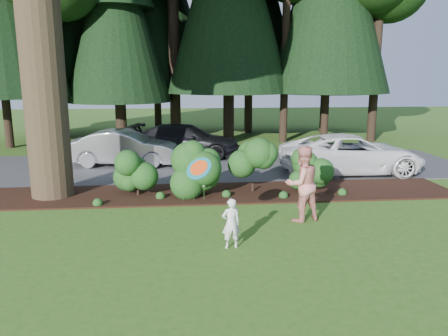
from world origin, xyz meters
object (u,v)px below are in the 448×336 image
car_white_suv (352,154)px  child (231,223)px  adult (302,184)px  frisbee (199,168)px  car_dark_suv (186,140)px  car_silver_wagon (125,148)px

car_white_suv → child: bearing=142.1°
child → adult: adult is taller
car_white_suv → frisbee: frisbee is taller
car_white_suv → child: (-5.31, -6.79, -0.22)m
child → adult: size_ratio=0.57×
car_white_suv → child: car_white_suv is taller
car_white_suv → frisbee: size_ratio=8.09×
car_white_suv → adult: (-3.32, -5.13, 0.20)m
frisbee → child: bearing=-6.1°
car_dark_suv → car_white_suv: bearing=-110.3°
child → adult: (1.99, 1.65, 0.42)m
child → frisbee: frisbee is taller
car_silver_wagon → child: bearing=-152.4°
car_silver_wagon → frisbee: size_ratio=6.67×
car_white_suv → child: 8.62m
car_white_suv → adult: 6.12m
car_dark_suv → child: (0.89, -10.95, -0.20)m
car_silver_wagon → adult: adult is taller
car_white_suv → frisbee: 9.05m
car_silver_wagon → frisbee: (2.72, -9.00, 1.01)m
car_white_suv → child: size_ratio=4.80×
car_dark_suv → adult: adult is taller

